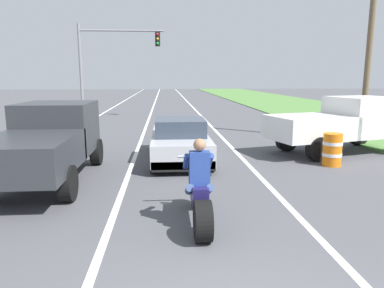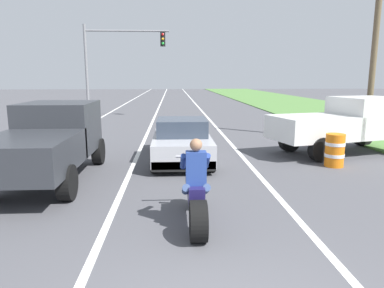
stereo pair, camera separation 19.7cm
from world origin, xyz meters
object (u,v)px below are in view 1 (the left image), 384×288
object	(u,v)px
construction_barrel_nearest	(332,150)
sports_car_silver	(180,141)
motorcycle_with_rider	(199,195)
pickup_truck_left_lane_dark_grey	(48,139)
traffic_light_mast_near	(107,56)
pickup_truck_right_shoulder_white	(341,122)

from	to	relation	value
construction_barrel_nearest	sports_car_silver	bearing A→B (deg)	166.01
motorcycle_with_rider	pickup_truck_left_lane_dark_grey	size ratio (longest dim) A/B	0.46
sports_car_silver	pickup_truck_left_lane_dark_grey	world-z (taller)	pickup_truck_left_lane_dark_grey
motorcycle_with_rider	sports_car_silver	size ratio (longest dim) A/B	0.51
traffic_light_mast_near	construction_barrel_nearest	world-z (taller)	traffic_light_mast_near
sports_car_silver	construction_barrel_nearest	size ratio (longest dim) A/B	4.30
pickup_truck_left_lane_dark_grey	construction_barrel_nearest	distance (m)	8.17
pickup_truck_left_lane_dark_grey	traffic_light_mast_near	world-z (taller)	traffic_light_mast_near
pickup_truck_left_lane_dark_grey	traffic_light_mast_near	bearing A→B (deg)	92.44
motorcycle_with_rider	sports_car_silver	world-z (taller)	motorcycle_with_rider
traffic_light_mast_near	pickup_truck_right_shoulder_white	bearing A→B (deg)	-49.87
sports_car_silver	traffic_light_mast_near	bearing A→B (deg)	108.29
pickup_truck_left_lane_dark_grey	pickup_truck_right_shoulder_white	xyz separation A→B (m)	(9.25, 2.86, 0.00)
pickup_truck_right_shoulder_white	pickup_truck_left_lane_dark_grey	bearing A→B (deg)	-162.79
pickup_truck_right_shoulder_white	motorcycle_with_rider	bearing A→B (deg)	-133.17
motorcycle_with_rider	construction_barrel_nearest	xyz separation A→B (m)	(4.49, 4.16, -0.09)
sports_car_silver	pickup_truck_right_shoulder_white	distance (m)	5.83
sports_car_silver	pickup_truck_right_shoulder_white	xyz separation A→B (m)	(5.76, 0.71, 0.48)
pickup_truck_left_lane_dark_grey	traffic_light_mast_near	size ratio (longest dim) A/B	0.80
traffic_light_mast_near	motorcycle_with_rider	bearing A→B (deg)	-76.61
motorcycle_with_rider	traffic_light_mast_near	distance (m)	18.55
pickup_truck_right_shoulder_white	construction_barrel_nearest	xyz separation A→B (m)	(-1.16, -1.86, -0.60)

